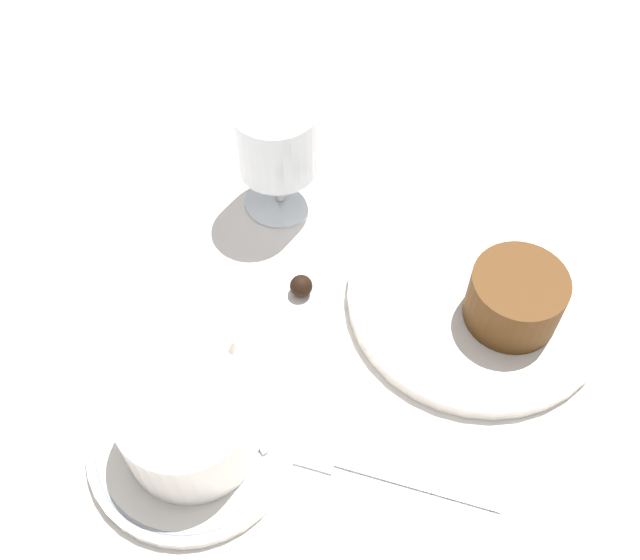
% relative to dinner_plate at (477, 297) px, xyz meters
% --- Properties ---
extents(ground_plane, '(3.00, 3.00, 0.00)m').
position_rel_dinner_plate_xyz_m(ground_plane, '(-0.01, 0.06, -0.01)').
color(ground_plane, white).
extents(dinner_plate, '(0.22, 0.22, 0.01)m').
position_rel_dinner_plate_xyz_m(dinner_plate, '(0.00, 0.00, 0.00)').
color(dinner_plate, white).
rests_on(dinner_plate, ground_plane).
extents(saucer, '(0.16, 0.16, 0.01)m').
position_rel_dinner_plate_xyz_m(saucer, '(-0.21, 0.16, -0.00)').
color(saucer, white).
rests_on(saucer, ground_plane).
extents(coffee_cup, '(0.13, 0.10, 0.06)m').
position_rel_dinner_plate_xyz_m(coffee_cup, '(-0.21, 0.16, 0.03)').
color(coffee_cup, white).
rests_on(coffee_cup, saucer).
extents(spoon, '(0.07, 0.08, 0.00)m').
position_rel_dinner_plate_xyz_m(spoon, '(-0.16, 0.15, 0.00)').
color(spoon, silver).
rests_on(spoon, saucer).
extents(wine_glass, '(0.07, 0.07, 0.11)m').
position_rel_dinner_plate_xyz_m(wine_glass, '(0.04, 0.20, 0.07)').
color(wine_glass, silver).
rests_on(wine_glass, ground_plane).
extents(fork, '(0.03, 0.17, 0.01)m').
position_rel_dinner_plate_xyz_m(fork, '(-0.18, 0.04, -0.01)').
color(fork, silver).
rests_on(fork, ground_plane).
extents(dessert_cake, '(0.08, 0.08, 0.05)m').
position_rel_dinner_plate_xyz_m(dessert_cake, '(-0.01, -0.03, 0.03)').
color(dessert_cake, '#563314').
rests_on(dessert_cake, dinner_plate).
extents(chocolate_truffle, '(0.02, 0.02, 0.02)m').
position_rel_dinner_plate_xyz_m(chocolate_truffle, '(-0.05, 0.14, 0.00)').
color(chocolate_truffle, black).
rests_on(chocolate_truffle, ground_plane).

